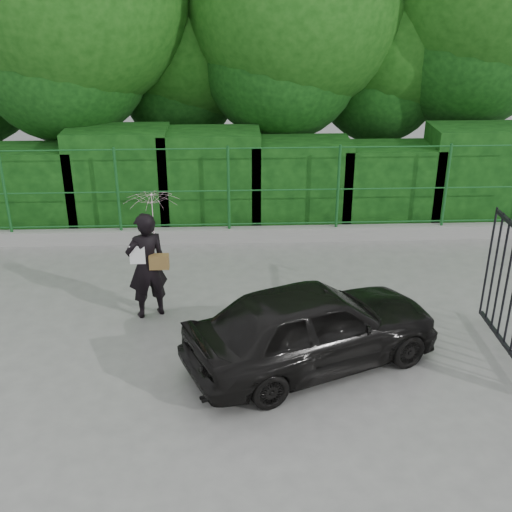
{
  "coord_description": "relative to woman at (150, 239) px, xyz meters",
  "views": [
    {
      "loc": [
        0.44,
        -8.24,
        5.46
      ],
      "look_at": [
        0.84,
        1.3,
        1.1
      ],
      "focal_mm": 45.0,
      "sensor_mm": 36.0,
      "label": 1
    }
  ],
  "objects": [
    {
      "name": "hedge",
      "position": [
        0.94,
        4.09,
        -0.36
      ],
      "size": [
        14.2,
        1.2,
        2.25
      ],
      "color": "black",
      "rests_on": "ground"
    },
    {
      "name": "car",
      "position": [
        2.49,
        -1.61,
        -0.73
      ],
      "size": [
        4.11,
        2.89,
        1.3
      ],
      "primitive_type": "imported",
      "rotation": [
        0.0,
        0.0,
        1.97
      ],
      "color": "black",
      "rests_on": "ground"
    },
    {
      "name": "trees",
      "position": [
        2.02,
        6.33,
        3.24
      ],
      "size": [
        17.1,
        6.15,
        8.08
      ],
      "color": "black",
      "rests_on": "ground"
    },
    {
      "name": "fence",
      "position": [
        1.1,
        3.09,
        -0.18
      ],
      "size": [
        14.13,
        0.06,
        1.8
      ],
      "color": "#185621",
      "rests_on": "kerb"
    },
    {
      "name": "woman",
      "position": [
        0.0,
        0.0,
        0.0
      ],
      "size": [
        0.99,
        0.9,
        2.18
      ],
      "color": "black",
      "rests_on": "ground"
    },
    {
      "name": "ground",
      "position": [
        0.88,
        -1.41,
        -1.38
      ],
      "size": [
        80.0,
        80.0,
        0.0
      ],
      "primitive_type": "plane",
      "color": "gray"
    },
    {
      "name": "kerb",
      "position": [
        0.88,
        3.09,
        -1.23
      ],
      "size": [
        14.0,
        0.25,
        0.3
      ],
      "primitive_type": "cube",
      "color": "#9E9E99",
      "rests_on": "ground"
    }
  ]
}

